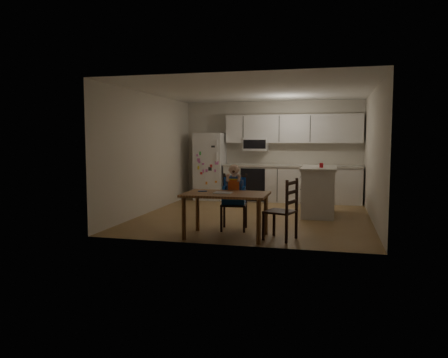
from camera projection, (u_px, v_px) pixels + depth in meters
name	position (u px, v px, depth m)	size (l,w,h in m)	color
room	(259.00, 153.00, 9.17)	(4.52, 5.01, 2.51)	olive
refrigerator	(210.00, 166.00, 11.19)	(0.72, 0.70, 1.70)	silver
kitchen_run	(291.00, 166.00, 10.78)	(3.37, 0.62, 2.15)	silver
kitchen_island	(319.00, 191.00, 8.90)	(0.70, 1.33, 0.98)	silver
red_cup	(321.00, 165.00, 8.68)	(0.07, 0.07, 0.09)	red
dining_table	(226.00, 199.00, 6.86)	(1.31, 0.84, 0.70)	brown
napkin	(223.00, 193.00, 6.86)	(0.28, 0.24, 0.01)	#A3A3A7
toddler_spoon	(202.00, 191.00, 7.05)	(0.02, 0.02, 0.12)	blue
chair_booster	(234.00, 190.00, 7.45)	(0.47, 0.47, 1.12)	black
chair_side	(286.00, 206.00, 6.66)	(0.53, 0.53, 0.95)	black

